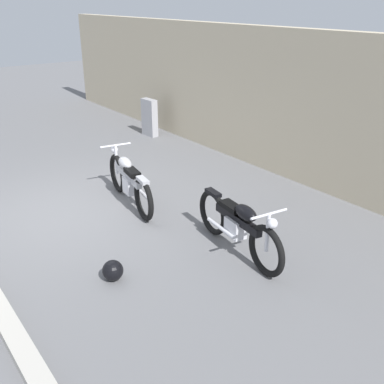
% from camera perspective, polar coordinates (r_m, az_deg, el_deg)
% --- Properties ---
extents(ground_plane, '(40.00, 40.00, 0.00)m').
position_cam_1_polar(ground_plane, '(8.51, -15.50, -2.57)').
color(ground_plane, slate).
extents(building_wall, '(18.00, 0.30, 3.07)m').
position_cam_1_polar(building_wall, '(10.47, 8.12, 11.76)').
color(building_wall, beige).
rests_on(building_wall, ground_plane).
extents(stone_marker, '(0.53, 0.24, 1.03)m').
position_cam_1_polar(stone_marker, '(12.83, -5.40, 9.37)').
color(stone_marker, '#9E9EA3').
rests_on(stone_marker, ground_plane).
extents(helmet, '(0.29, 0.29, 0.29)m').
position_cam_1_polar(helmet, '(6.39, -10.00, -9.76)').
color(helmet, black).
rests_on(helmet, ground_plane).
extents(motorcycle_silver, '(2.18, 0.66, 0.98)m').
position_cam_1_polar(motorcycle_silver, '(8.46, -7.97, 1.44)').
color(motorcycle_silver, black).
rests_on(motorcycle_silver, ground_plane).
extents(motorcycle_black, '(2.14, 0.60, 0.96)m').
position_cam_1_polar(motorcycle_black, '(6.80, 5.86, -4.24)').
color(motorcycle_black, black).
rests_on(motorcycle_black, ground_plane).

